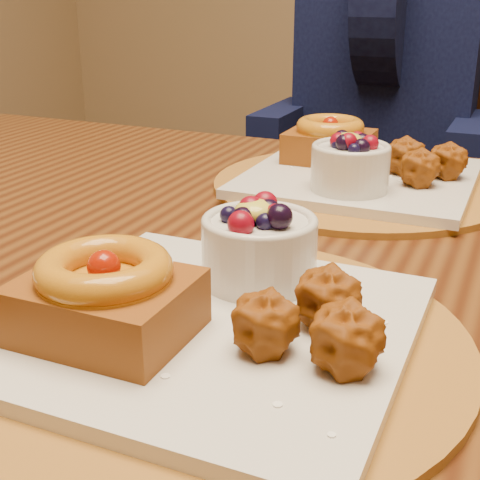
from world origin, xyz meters
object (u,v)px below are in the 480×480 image
object	(u,v)px
place_setting_near	(211,308)
diner	(389,69)
dining_table	(304,312)
place_setting_far	(357,169)

from	to	relation	value
place_setting_near	diner	bearing A→B (deg)	95.57
dining_table	place_setting_near	bearing A→B (deg)	-90.85
place_setting_near	diner	xyz separation A→B (m)	(-0.11, 1.13, 0.05)
dining_table	place_setting_far	size ratio (longest dim) A/B	4.21
dining_table	diner	distance (m)	0.93
place_setting_far	diner	xyz separation A→B (m)	(-0.11, 0.70, 0.05)
place_setting_near	place_setting_far	world-z (taller)	place_setting_near
place_setting_far	diner	size ratio (longest dim) A/B	0.49
place_setting_near	place_setting_far	bearing A→B (deg)	89.98
place_setting_far	diner	world-z (taller)	diner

